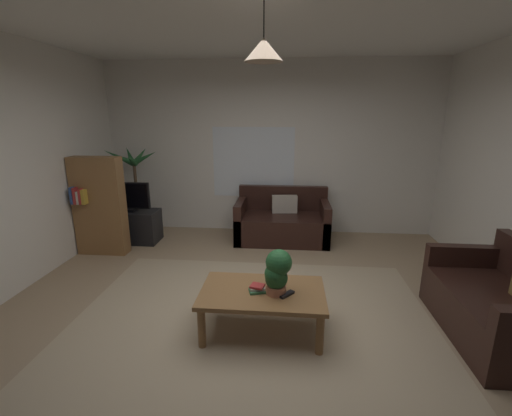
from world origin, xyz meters
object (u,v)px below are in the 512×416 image
tv (127,197)px  pendant_lamp (264,50)px  couch_right_side (501,309)px  potted_palm_corner (137,197)px  couch_under_window (282,223)px  bookshelf_corner (99,206)px  coffee_table (262,296)px  book_on_table_1 (258,288)px  remote_on_table_0 (287,294)px  potted_plant_on_table (277,272)px  book_on_table_2 (257,286)px  tv_stand (130,226)px  book_on_table_0 (257,291)px

tv → pendant_lamp: (2.26, -2.16, 1.71)m
couch_right_side → potted_palm_corner: bearing=-119.4°
couch_under_window → bookshelf_corner: 2.73m
coffee_table → book_on_table_1: book_on_table_1 is taller
couch_right_side → pendant_lamp: pendant_lamp is taller
couch_right_side → book_on_table_1: 2.18m
book_on_table_1 → remote_on_table_0: bearing=-10.9°
couch_right_side → coffee_table: couch_right_side is taller
bookshelf_corner → couch_under_window: bearing=16.9°
bookshelf_corner → pendant_lamp: size_ratio=3.12×
potted_plant_on_table → tv: bearing=137.3°
couch_right_side → pendant_lamp: 3.04m
couch_right_side → potted_plant_on_table: size_ratio=3.26×
couch_under_window → pendant_lamp: size_ratio=3.23×
book_on_table_2 → bookshelf_corner: 2.95m
book_on_table_2 → bookshelf_corner: (-2.40, 1.70, 0.24)m
tv_stand → tv: size_ratio=1.25×
tv_stand → book_on_table_2: bearing=-44.8°
potted_plant_on_table → bookshelf_corner: bookshelf_corner is taller
coffee_table → tv: bearing=136.3°
potted_plant_on_table → tv: (-2.39, 2.20, 0.10)m
book_on_table_0 → tv: size_ratio=0.20×
book_on_table_1 → coffee_table: bearing=23.3°
coffee_table → book_on_table_0: 0.09m
book_on_table_0 → pendant_lamp: size_ratio=0.32×
book_on_table_0 → potted_palm_corner: 3.46m
potted_palm_corner → pendant_lamp: bearing=-48.5°
bookshelf_corner → pendant_lamp: pendant_lamp is taller
bookshelf_corner → potted_plant_on_table: bearing=-33.8°
pendant_lamp → tv: bearing=136.3°
book_on_table_2 → potted_palm_corner: 3.45m
couch_right_side → book_on_table_2: bearing=-86.8°
book_on_table_2 → potted_plant_on_table: (0.18, -0.02, 0.16)m
potted_plant_on_table → tv: tv is taller
potted_plant_on_table → tv_stand: bearing=137.1°
tv → bookshelf_corner: 0.51m
potted_palm_corner → couch_under_window: bearing=-3.0°
tv_stand → tv: 0.48m
book_on_table_2 → tv: (-2.21, 2.18, 0.26)m
book_on_table_0 → remote_on_table_0: bearing=-9.3°
coffee_table → pendant_lamp: 2.08m
remote_on_table_0 → bookshelf_corner: size_ratio=0.11×
book_on_table_2 → pendant_lamp: size_ratio=0.26×
potted_palm_corner → bookshelf_corner: bearing=-99.3°
remote_on_table_0 → book_on_table_1: bearing=28.7°
pendant_lamp → potted_palm_corner: bearing=131.5°
coffee_table → potted_plant_on_table: bearing=-17.8°
couch_right_side → tv_stand: (-4.39, 2.08, -0.03)m
couch_under_window → couch_right_side: same height
book_on_table_0 → bookshelf_corner: 2.96m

